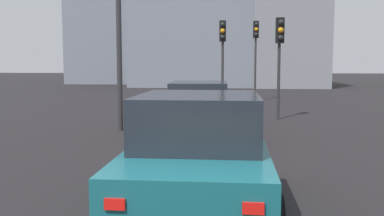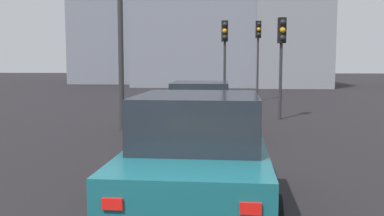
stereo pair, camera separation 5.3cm
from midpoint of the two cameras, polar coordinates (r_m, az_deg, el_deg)
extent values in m
cube|color=tan|center=(12.40, 1.25, -0.91)|extent=(4.35, 1.77, 0.65)
cube|color=#1E232B|center=(12.13, 1.21, 1.94)|extent=(1.96, 1.54, 0.61)
cylinder|color=black|center=(13.76, 5.11, -1.37)|extent=(0.64, 0.23, 0.64)
cylinder|color=black|center=(13.83, -2.09, -1.31)|extent=(0.64, 0.23, 0.64)
cylinder|color=black|center=(11.10, 5.40, -3.14)|extent=(0.64, 0.23, 0.64)
cylinder|color=black|center=(11.18, -3.52, -3.06)|extent=(0.64, 0.23, 0.64)
cube|color=red|center=(10.21, 4.19, -1.74)|extent=(0.03, 0.20, 0.11)
cube|color=red|center=(10.28, -2.79, -1.68)|extent=(0.03, 0.20, 0.11)
cube|color=#19606B|center=(6.18, 1.21, -7.64)|extent=(4.18, 1.89, 0.72)
cube|color=#1E232B|center=(5.85, 1.06, -1.49)|extent=(1.90, 1.62, 0.67)
cylinder|color=black|center=(7.48, 8.91, -7.64)|extent=(0.65, 0.24, 0.64)
cylinder|color=black|center=(7.60, -4.80, -7.39)|extent=(0.65, 0.24, 0.64)
cube|color=red|center=(4.12, 8.00, -12.82)|extent=(0.04, 0.20, 0.11)
cube|color=red|center=(4.27, -9.96, -12.18)|extent=(0.04, 0.20, 0.11)
cylinder|color=#2D2D30|center=(19.37, 4.33, 4.21)|extent=(0.11, 0.11, 2.97)
cube|color=black|center=(19.35, 4.36, 9.94)|extent=(0.22, 0.29, 0.90)
sphere|color=black|center=(19.26, 4.34, 10.76)|extent=(0.20, 0.20, 0.20)
sphere|color=orange|center=(19.24, 4.34, 9.96)|extent=(0.20, 0.20, 0.20)
sphere|color=black|center=(19.23, 4.33, 9.16)|extent=(0.20, 0.20, 0.20)
cylinder|color=#2D2D30|center=(23.92, 8.58, 4.96)|extent=(0.11, 0.11, 3.35)
cube|color=black|center=(23.92, 8.68, 10.05)|extent=(0.22, 0.30, 0.90)
sphere|color=black|center=(23.84, 8.73, 10.72)|extent=(0.20, 0.20, 0.20)
sphere|color=orange|center=(23.82, 8.72, 10.07)|extent=(0.20, 0.20, 0.20)
sphere|color=black|center=(23.80, 8.71, 9.42)|extent=(0.20, 0.20, 0.20)
cylinder|color=#2D2D30|center=(16.19, 11.51, 3.38)|extent=(0.11, 0.11, 2.75)
cube|color=black|center=(16.16, 11.69, 9.85)|extent=(0.23, 0.30, 0.90)
sphere|color=black|center=(16.07, 11.81, 10.83)|extent=(0.20, 0.20, 0.20)
sphere|color=orange|center=(16.05, 11.79, 9.87)|extent=(0.20, 0.20, 0.20)
sphere|color=black|center=(16.04, 11.77, 8.91)|extent=(0.20, 0.20, 0.20)
cylinder|color=#2D2D30|center=(13.52, -9.19, 11.94)|extent=(0.16, 0.16, 6.99)
cube|color=gray|center=(39.79, 12.33, 8.78)|extent=(9.75, 6.03, 8.24)
cube|color=gray|center=(39.59, 0.61, 11.81)|extent=(8.29, 10.35, 12.21)
cube|color=gray|center=(48.36, -8.43, 10.12)|extent=(13.35, 8.63, 11.26)
camera|label=1|loc=(0.03, -89.79, 0.02)|focal=41.07mm
camera|label=2|loc=(0.03, 90.21, -0.02)|focal=41.07mm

